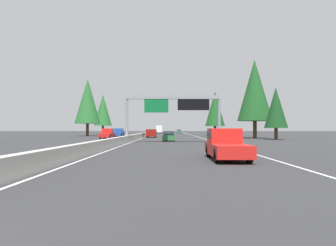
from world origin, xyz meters
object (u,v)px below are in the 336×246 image
pickup_distant_a (226,144)px  conifer_right_far (215,109)px  minivan_far_right (151,133)px  conifer_left_far (103,110)px  sign_gantry_overhead (174,105)px  sedan_near_center (179,131)px  box_truck_near_right (160,129)px  conifer_left_mid (88,101)px  conifer_right_mid (255,90)px  oncoming_far (107,133)px  conifer_right_near (276,108)px  sedan_far_center (169,136)px  oncoming_near (119,132)px

pickup_distant_a → conifer_right_far: size_ratio=0.50×
minivan_far_right → conifer_left_far: (33.97, 17.33, 6.74)m
sign_gantry_overhead → sedan_near_center: bearing=-2.1°
pickup_distant_a → box_truck_near_right: box_truck_near_right is taller
conifer_left_far → conifer_left_mid: bearing=-177.4°
box_truck_near_right → conifer_right_mid: size_ratio=0.57×
conifer_left_far → sign_gantry_overhead: bearing=-159.4°
box_truck_near_right → oncoming_far: (-61.45, 7.94, -0.70)m
conifer_right_near → conifer_right_far: (25.38, 6.54, 1.42)m
oncoming_far → sedan_near_center: bearing=166.8°
sign_gantry_overhead → conifer_left_far: 61.89m
minivan_far_right → sedan_near_center: (60.08, -7.55, -0.27)m
sedan_far_center → conifer_left_mid: 37.50m
sign_gantry_overhead → minivan_far_right: (23.91, 4.43, -4.04)m
conifer_left_mid → sedan_far_center: bearing=-147.0°
conifer_left_far → oncoming_far: bearing=-166.9°
sign_gantry_overhead → oncoming_near: (31.78, 12.52, -4.08)m
pickup_distant_a → sedan_far_center: pickup_distant_a is taller
conifer_right_far → minivan_far_right: bearing=129.5°
minivan_far_right → box_truck_near_right: size_ratio=0.59×
minivan_far_right → conifer_right_far: (12.44, -15.08, 5.80)m
sedan_far_center → conifer_left_far: size_ratio=0.35×
oncoming_near → conifer_right_far: size_ratio=0.50×
sedan_near_center → conifer_right_mid: (-65.93, -12.45, 8.42)m
pickup_distant_a → oncoming_far: bearing=20.6°
oncoming_far → conifer_right_near: 30.64m
minivan_far_right → sedan_near_center: minivan_far_right is taller
sedan_near_center → oncoming_far: size_ratio=0.79×
box_truck_near_right → conifer_right_mid: bearing=-161.8°
sedan_far_center → conifer_left_mid: (30.74, 19.98, 7.87)m
oncoming_far → conifer_right_near: conifer_right_near is taller
sedan_far_center → conifer_right_far: size_ratio=0.40×
sedan_far_center → oncoming_near: size_ratio=0.79×
oncoming_near → conifer_left_mid: bearing=-112.7°
conifer_left_mid → oncoming_far: bearing=-154.6°
sedan_far_center → conifer_right_near: (6.49, -17.95, 4.65)m
sign_gantry_overhead → pickup_distant_a: 23.33m
oncoming_far → minivan_far_right: bearing=128.4°
conifer_left_mid → sedan_near_center: bearing=-26.1°
oncoming_near → conifer_left_far: 28.50m
conifer_right_near → conifer_right_mid: (7.09, 1.62, 3.77)m
pickup_distant_a → conifer_left_mid: size_ratio=0.40×
sedan_near_center → box_truck_near_right: (-4.94, 7.57, 0.93)m
minivan_far_right → conifer_right_far: conifer_right_far is taller
oncoming_near → conifer_right_far: conifer_right_far is taller
oncoming_near → oncoming_far: (-14.19, -0.14, 0.00)m
box_truck_near_right → oncoming_near: box_truck_near_right is taller
sign_gantry_overhead → box_truck_near_right: sign_gantry_overhead is taller
conifer_right_mid → conifer_left_far: size_ratio=1.18×
conifer_right_near → conifer_right_mid: size_ratio=0.59×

